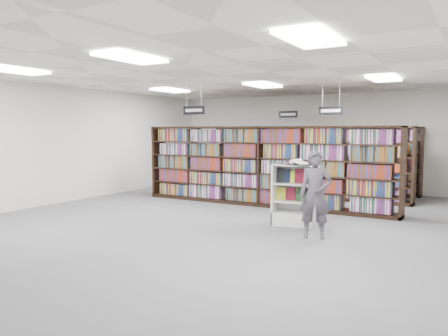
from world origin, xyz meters
The scene contains 19 objects.
floor centered at (0.00, 0.00, 0.00)m, with size 12.00×12.00×0.00m, color #55555A.
ceiling centered at (0.00, 0.00, 3.20)m, with size 10.00×12.00×0.10m, color white.
wall_back centered at (0.00, 6.00, 1.60)m, with size 10.00×0.10×3.20m, color silver.
wall_left centered at (-5.00, 0.00, 1.60)m, with size 0.10×12.00×3.20m, color silver.
bookshelf_row_near centered at (0.00, 2.00, 1.05)m, with size 7.00×0.60×2.10m.
bookshelf_row_mid centered at (0.00, 4.00, 1.05)m, with size 7.00×0.60×2.10m.
bookshelf_row_far centered at (0.00, 5.70, 1.05)m, with size 7.00×0.60×2.10m.
aisle_sign_left centered at (-1.50, 1.00, 2.53)m, with size 0.65×0.02×0.80m.
aisle_sign_right centered at (1.50, 3.00, 2.53)m, with size 0.65×0.02×0.80m.
aisle_sign_center centered at (-0.50, 5.00, 2.53)m, with size 0.65×0.02×0.80m.
troffer_front_left centered at (-3.00, -3.00, 3.16)m, with size 0.60×1.20×0.04m, color white.
troffer_front_center centered at (0.00, -3.00, 3.16)m, with size 0.60×1.20×0.04m, color white.
troffer_front_right centered at (3.00, -3.00, 3.16)m, with size 0.60×1.20×0.04m, color white.
troffer_back_left centered at (-3.00, 2.00, 3.16)m, with size 0.60×1.20×0.04m, color white.
troffer_back_center centered at (0.00, 2.00, 3.16)m, with size 0.60×1.20×0.04m, color white.
troffer_back_right centered at (3.00, 2.00, 3.16)m, with size 0.60×1.20×0.04m, color white.
endcap_display centered at (1.63, 0.16, 0.45)m, with size 0.97×0.56×1.29m.
open_book centered at (1.67, 0.08, 1.32)m, with size 0.77×0.54×0.13m.
shopper centered at (2.34, -0.70, 0.81)m, with size 0.59×0.39×1.63m, color #46434C.
Camera 1 is at (4.89, -8.44, 2.00)m, focal length 35.00 mm.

